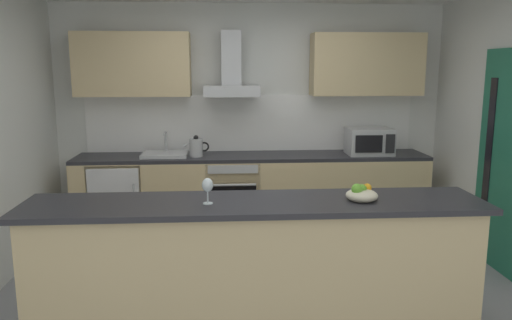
# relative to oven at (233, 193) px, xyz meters

# --- Properties ---
(ground) EXTENTS (5.51, 4.91, 0.02)m
(ground) POSITION_rel_oven_xyz_m (0.23, -1.61, -0.47)
(ground) COLOR gray
(wall_back) EXTENTS (5.51, 0.12, 2.60)m
(wall_back) POSITION_rel_oven_xyz_m (0.23, 0.41, 0.84)
(wall_back) COLOR silver
(wall_back) RESTS_ON ground
(backsplash_tile) EXTENTS (3.83, 0.02, 0.66)m
(backsplash_tile) POSITION_rel_oven_xyz_m (0.23, 0.33, 0.77)
(backsplash_tile) COLOR white
(counter_back) EXTENTS (3.97, 0.60, 0.90)m
(counter_back) POSITION_rel_oven_xyz_m (0.23, 0.03, -0.01)
(counter_back) COLOR #D1B784
(counter_back) RESTS_ON ground
(counter_island) EXTENTS (3.18, 0.64, 0.97)m
(counter_island) POSITION_rel_oven_xyz_m (0.11, -2.21, 0.03)
(counter_island) COLOR #D1B784
(counter_island) RESTS_ON ground
(upper_cabinets) EXTENTS (3.91, 0.32, 0.70)m
(upper_cabinets) POSITION_rel_oven_xyz_m (0.23, 0.18, 1.45)
(upper_cabinets) COLOR #D1B784
(side_door) EXTENTS (0.08, 0.85, 2.05)m
(side_door) POSITION_rel_oven_xyz_m (2.47, -1.21, 0.57)
(side_door) COLOR #1E664C
(side_door) RESTS_ON ground
(oven) EXTENTS (0.60, 0.62, 0.80)m
(oven) POSITION_rel_oven_xyz_m (0.00, 0.00, 0.00)
(oven) COLOR slate
(oven) RESTS_ON ground
(refrigerator) EXTENTS (0.58, 0.60, 0.85)m
(refrigerator) POSITION_rel_oven_xyz_m (-1.28, -0.00, -0.03)
(refrigerator) COLOR white
(refrigerator) RESTS_ON ground
(microwave) EXTENTS (0.50, 0.38, 0.30)m
(microwave) POSITION_rel_oven_xyz_m (1.56, -0.03, 0.59)
(microwave) COLOR #B7BABC
(microwave) RESTS_ON counter_back
(sink) EXTENTS (0.50, 0.40, 0.26)m
(sink) POSITION_rel_oven_xyz_m (-0.75, 0.01, 0.47)
(sink) COLOR silver
(sink) RESTS_ON counter_back
(kettle) EXTENTS (0.29, 0.15, 0.24)m
(kettle) POSITION_rel_oven_xyz_m (-0.40, -0.03, 0.55)
(kettle) COLOR #B7BABC
(kettle) RESTS_ON counter_back
(range_hood) EXTENTS (0.62, 0.45, 0.72)m
(range_hood) POSITION_rel_oven_xyz_m (-0.00, 0.13, 1.33)
(range_hood) COLOR #B7BABC
(wine_glass) EXTENTS (0.08, 0.08, 0.18)m
(wine_glass) POSITION_rel_oven_xyz_m (-0.21, -2.25, 0.63)
(wine_glass) COLOR silver
(wine_glass) RESTS_ON counter_island
(fruit_bowl) EXTENTS (0.22, 0.22, 0.13)m
(fruit_bowl) POSITION_rel_oven_xyz_m (0.85, -2.24, 0.55)
(fruit_bowl) COLOR beige
(fruit_bowl) RESTS_ON counter_island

